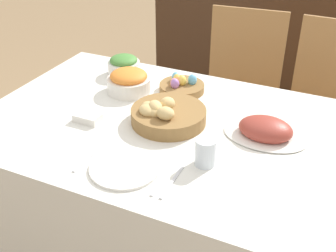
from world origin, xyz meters
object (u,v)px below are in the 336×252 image
Objects in this scene: egg_basket at (181,86)px; knife at (164,180)px; carrot_bowl at (129,81)px; fork at (89,158)px; spoon at (172,182)px; chair_far_right at (325,111)px; chair_far_center at (240,94)px; dinner_plate at (125,168)px; drinking_cup at (205,152)px; green_salad_bowl at (124,65)px; bread_basket at (166,114)px; ham_platter at (265,130)px; sideboard at (251,45)px; butter_dish at (88,118)px.

egg_basket reaches higher than knife.
carrot_bowl is 0.54m from fork.
chair_far_right is at bearing 71.23° from spoon.
chair_far_center reaches higher than egg_basket.
egg_basket is at bearing -110.07° from chair_far_center.
egg_basket is at bearing 95.32° from dinner_plate.
carrot_bowl reaches higher than knife.
knife is at bearing 0.00° from dinner_plate.
spoon is (0.45, -0.52, -0.05)m from carrot_bowl.
drinking_cup is at bearing 30.66° from dinner_plate.
green_salad_bowl reaches higher than dinner_plate.
chair_far_right is at bearing 55.89° from bread_basket.
carrot_bowl is 0.67m from knife.
green_salad_bowl reaches higher than knife.
knife is (-0.24, -0.40, -0.02)m from ham_platter.
green_salad_bowl is at bearing 126.56° from carrot_bowl.
ham_platter is at bearing 46.29° from dinner_plate.
drinking_cup reaches higher than fork.
dinner_plate is at bearing -84.68° from egg_basket.
chair_far_center is at bearing -78.88° from sideboard.
ham_platter reaches higher than dinner_plate.
chair_far_right is at bearing -5.23° from chair_far_center.
green_salad_bowl is at bearing 129.07° from knife.
green_salad_bowl is 0.72m from fork.
butter_dish reaches higher than knife.
ham_platter is 0.45m from spoon.
bread_basket is 1.52× the size of carrot_bowl.
green_salad_bowl reaches higher than ham_platter.
egg_basket is at bearing -136.91° from chair_far_right.
ham_platter is 0.70m from butter_dish.
spoon is at bearing 0.70° from knife.
bread_basket is at bearing 114.50° from knife.
ham_platter is at bearing -100.93° from chair_far_right.
dinner_plate reaches higher than knife.
bread_basket reaches higher than green_salad_bowl.
fork is 1.69× the size of butter_dish.
ham_platter is 0.30m from drinking_cup.
fork is (-0.14, -0.34, -0.04)m from bread_basket.
spoon is 0.16m from drinking_cup.
carrot_bowl is 1.11× the size of fork.
sideboard is at bearing 83.68° from carrot_bowl.
sideboard is at bearing 93.15° from bread_basket.
bread_basket is 0.37m from fork.
sideboard is at bearing 78.43° from green_salad_bowl.
chair_far_right is at bearing 48.16° from butter_dish.
sideboard is 1.50m from egg_basket.
chair_far_center is at bearing 45.67° from green_salad_bowl.
ham_platter is at bearing -19.65° from green_salad_bowl.
knife is 0.49m from butter_dish.
chair_far_right reaches higher than carrot_bowl.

